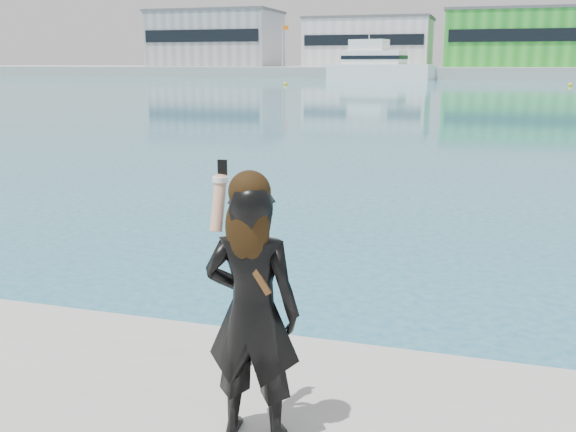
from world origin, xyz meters
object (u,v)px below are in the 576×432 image
Objects in this scene: motor_yacht at (377,64)px; buoy_near at (570,86)px; buoy_far at (285,85)px; woman at (252,305)px.

motor_yacht is 38.85m from buoy_near.
buoy_far is 0.32× the size of woman.
motor_yacht reaches higher than buoy_near.
woman is (23.42, -77.84, 1.60)m from buoy_far.
motor_yacht is at bearing -84.49° from woman.
buoy_near is at bearing -100.87° from woman.
buoy_near is 85.50m from woman.
motor_yacht is at bearing 137.08° from buoy_near.
woman reaches higher than buoy_near.
buoy_near is (28.39, -26.40, -2.48)m from motor_yacht.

